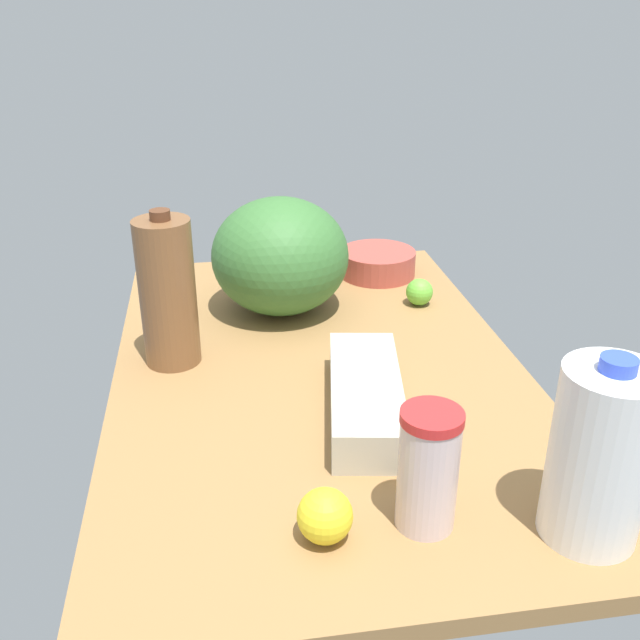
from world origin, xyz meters
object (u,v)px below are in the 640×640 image
at_px(lime_by_jug, 419,292).
at_px(lemon_near_front, 325,516).
at_px(chocolate_milk_jug, 168,293).
at_px(milk_jug, 600,455).
at_px(tumbler_cup, 428,469).
at_px(shaker_bottle, 284,238).
at_px(mixing_bowl, 378,263).
at_px(egg_carton, 366,396).
at_px(watermelon, 280,256).

bearing_deg(lime_by_jug, lemon_near_front, 154.98).
distance_m(chocolate_milk_jug, lemon_near_front, 0.57).
distance_m(milk_jug, lime_by_jug, 0.75).
relative_size(tumbler_cup, shaker_bottle, 1.07).
height_order(mixing_bowl, lemon_near_front, lemon_near_front).
bearing_deg(milk_jug, tumbler_cup, 76.49).
height_order(egg_carton, watermelon, watermelon).
xyz_separation_m(tumbler_cup, lime_by_jug, (0.69, -0.19, -0.06)).
distance_m(watermelon, milk_jug, 0.83).
relative_size(watermelon, mixing_bowl, 1.59).
relative_size(tumbler_cup, milk_jug, 0.67).
distance_m(tumbler_cup, shaker_bottle, 0.97).
xyz_separation_m(tumbler_cup, lemon_near_front, (-0.01, 0.14, -0.05)).
xyz_separation_m(egg_carton, lime_by_jug, (0.42, -0.21, -0.00)).
bearing_deg(tumbler_cup, egg_carton, 4.53).
height_order(tumbler_cup, watermelon, watermelon).
xyz_separation_m(tumbler_cup, milk_jug, (-0.05, -0.20, 0.03)).
xyz_separation_m(egg_carton, milk_jug, (-0.32, -0.23, 0.09)).
relative_size(egg_carton, shaker_bottle, 2.08).
xyz_separation_m(chocolate_milk_jug, lime_by_jug, (0.18, -0.54, -0.11)).
bearing_deg(mixing_bowl, lime_by_jug, -165.00).
bearing_deg(shaker_bottle, chocolate_milk_jug, 149.74).
relative_size(shaker_bottle, chocolate_milk_jug, 0.54).
bearing_deg(milk_jug, shaker_bottle, 15.74).
bearing_deg(watermelon, mixing_bowl, -56.44).
xyz_separation_m(watermelon, milk_jug, (-0.76, -0.32, -0.00)).
bearing_deg(tumbler_cup, milk_jug, -103.51).
bearing_deg(milk_jug, mixing_bowl, 3.90).
bearing_deg(egg_carton, chocolate_milk_jug, 62.60).
distance_m(tumbler_cup, lemon_near_front, 0.15).
bearing_deg(tumbler_cup, chocolate_milk_jug, 33.84).
relative_size(chocolate_milk_jug, lime_by_jug, 4.92).
distance_m(tumbler_cup, milk_jug, 0.21).
xyz_separation_m(egg_carton, lemon_near_front, (-0.28, 0.11, 0.00)).
xyz_separation_m(shaker_bottle, lime_by_jug, (-0.27, -0.27, -0.05)).
bearing_deg(milk_jug, chocolate_milk_jug, 44.31).
xyz_separation_m(watermelon, lime_by_jug, (-0.02, -0.31, -0.09)).
bearing_deg(lemon_near_front, shaker_bottle, -3.27).
height_order(egg_carton, milk_jug, milk_jug).
height_order(shaker_bottle, mixing_bowl, shaker_bottle).
bearing_deg(chocolate_milk_jug, lime_by_jug, -71.24).
distance_m(mixing_bowl, chocolate_milk_jug, 0.62).
xyz_separation_m(egg_carton, mixing_bowl, (0.61, -0.16, -0.00)).
relative_size(egg_carton, chocolate_milk_jug, 1.13).
distance_m(egg_carton, shaker_bottle, 0.69).
relative_size(mixing_bowl, milk_jug, 0.71).
xyz_separation_m(shaker_bottle, mixing_bowl, (-0.08, -0.22, -0.05)).
distance_m(shaker_bottle, chocolate_milk_jug, 0.52).
bearing_deg(chocolate_milk_jug, milk_jug, -135.69).
relative_size(tumbler_cup, egg_carton, 0.52).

